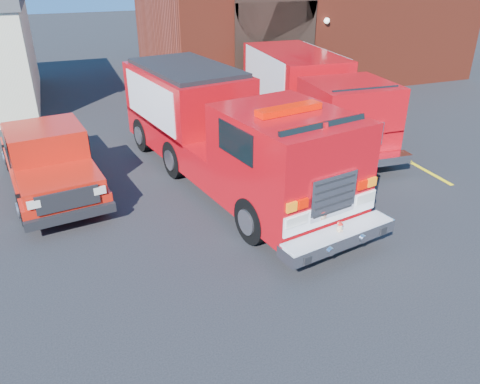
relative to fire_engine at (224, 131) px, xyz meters
name	(u,v)px	position (x,y,z in m)	size (l,w,h in m)	color
ground	(222,220)	(-0.80, -2.07, -1.45)	(100.00, 100.00, 0.00)	black
parking_stripe_near	(415,165)	(5.70, -1.07, -1.45)	(0.12, 3.00, 0.01)	yellow
parking_stripe_mid	(358,133)	(5.70, 1.93, -1.45)	(0.12, 3.00, 0.01)	yellow
parking_stripe_far	(316,110)	(5.70, 4.93, -1.45)	(0.12, 3.00, 0.01)	yellow
fire_engine	(224,131)	(0.00, 0.00, 0.00)	(4.15, 9.42, 2.81)	black
pickup_truck	(48,158)	(-4.49, 1.24, -0.61)	(2.70, 5.70, 1.79)	black
secondary_truck	(309,93)	(4.04, 2.72, -0.05)	(2.96, 8.11, 2.58)	black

